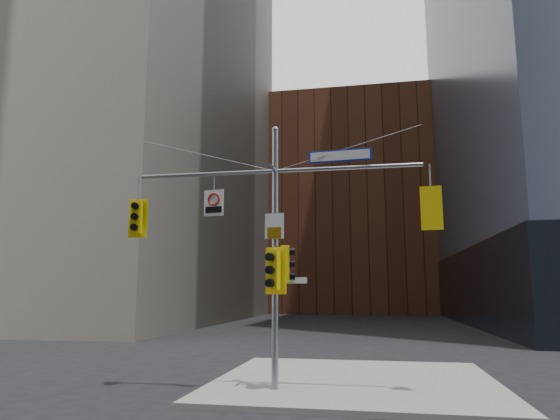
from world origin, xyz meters
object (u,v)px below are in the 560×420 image
(signal_assembly, at_px, (275,227))
(regulatory_sign_arm, at_px, (214,202))
(street_sign_blade, at_px, (340,156))
(traffic_light_pole_side, at_px, (287,264))
(traffic_light_west_arm, at_px, (137,217))
(traffic_light_pole_front, at_px, (273,270))
(traffic_light_east_arm, at_px, (432,209))

(signal_assembly, distance_m, regulatory_sign_arm, 1.93)
(street_sign_blade, bearing_deg, traffic_light_pole_side, -176.04)
(street_sign_blade, height_order, regulatory_sign_arm, street_sign_blade)
(signal_assembly, height_order, regulatory_sign_arm, signal_assembly)
(traffic_light_pole_side, distance_m, regulatory_sign_arm, 2.74)
(traffic_light_west_arm, height_order, traffic_light_pole_front, traffic_light_west_arm)
(signal_assembly, bearing_deg, street_sign_blade, 0.10)
(traffic_light_west_arm, distance_m, traffic_light_east_arm, 8.29)
(traffic_light_east_arm, height_order, traffic_light_pole_side, traffic_light_east_arm)
(traffic_light_pole_side, bearing_deg, signal_assembly, 84.85)
(traffic_light_west_arm, height_order, traffic_light_pole_side, traffic_light_west_arm)
(traffic_light_east_arm, bearing_deg, traffic_light_pole_side, 7.10)
(signal_assembly, height_order, street_sign_blade, signal_assembly)
(traffic_light_west_arm, bearing_deg, traffic_light_pole_side, -8.79)
(traffic_light_east_arm, relative_size, traffic_light_pole_front, 0.91)
(traffic_light_east_arm, bearing_deg, traffic_light_west_arm, 7.19)
(traffic_light_west_arm, xyz_separation_m, street_sign_blade, (5.93, -0.01, 1.55))
(signal_assembly, height_order, traffic_light_pole_side, signal_assembly)
(traffic_light_west_arm, relative_size, traffic_light_east_arm, 1.00)
(traffic_light_pole_side, bearing_deg, traffic_light_west_arm, 82.64)
(traffic_light_west_arm, bearing_deg, signal_assembly, -8.96)
(traffic_light_west_arm, relative_size, traffic_light_pole_front, 0.91)
(traffic_light_pole_side, xyz_separation_m, regulatory_sign_arm, (-2.09, -0.03, 1.77))
(signal_assembly, bearing_deg, traffic_light_east_arm, 0.02)
(street_sign_blade, bearing_deg, traffic_light_pole_front, -167.17)
(traffic_light_east_arm, relative_size, street_sign_blade, 0.66)
(signal_assembly, xyz_separation_m, regulatory_sign_arm, (-1.77, -0.02, 0.76))
(signal_assembly, xyz_separation_m, traffic_light_east_arm, (4.16, 0.00, 0.38))
(traffic_light_pole_front, bearing_deg, traffic_light_east_arm, 18.26)
(signal_assembly, xyz_separation_m, traffic_light_pole_front, (0.00, -0.27, -1.19))
(traffic_light_east_arm, height_order, regulatory_sign_arm, regulatory_sign_arm)
(traffic_light_pole_front, bearing_deg, regulatory_sign_arm, -173.35)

